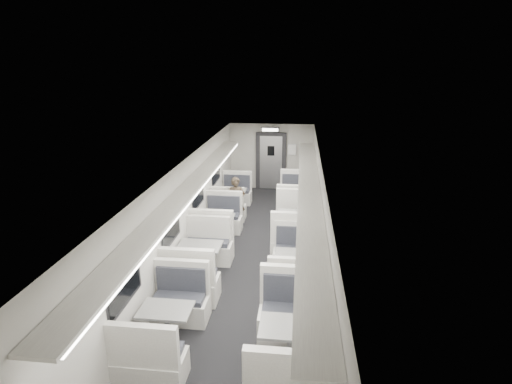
% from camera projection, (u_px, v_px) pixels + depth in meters
% --- Properties ---
extents(room, '(3.24, 12.24, 2.64)m').
position_uv_depth(room, '(250.00, 217.00, 8.83)').
color(room, black).
rests_on(room, ground).
extents(booth_left_a, '(0.97, 1.97, 1.06)m').
position_uv_depth(booth_left_a, '(233.00, 200.00, 12.51)').
color(booth_left_a, silver).
rests_on(booth_left_a, room).
extents(booth_left_b, '(1.02, 2.06, 1.10)m').
position_uv_depth(booth_left_b, '(218.00, 229.00, 10.27)').
color(booth_left_b, silver).
rests_on(booth_left_b, room).
extents(booth_left_c, '(1.10, 2.23, 1.20)m').
position_uv_depth(booth_left_c, '(200.00, 261.00, 8.52)').
color(booth_left_c, silver).
rests_on(booth_left_c, room).
extents(booth_left_d, '(1.00, 2.04, 1.09)m').
position_uv_depth(booth_left_d, '(167.00, 327.00, 6.45)').
color(booth_left_d, silver).
rests_on(booth_left_d, room).
extents(booth_right_a, '(1.12, 2.26, 1.21)m').
position_uv_depth(booth_right_a, '(297.00, 204.00, 11.97)').
color(booth_right_a, silver).
rests_on(booth_right_a, room).
extents(booth_right_b, '(1.14, 2.31, 1.24)m').
position_uv_depth(booth_right_b, '(296.00, 228.00, 10.24)').
color(booth_right_b, silver).
rests_on(booth_right_b, room).
extents(booth_right_c, '(0.97, 1.96, 1.05)m').
position_uv_depth(booth_right_c, '(294.00, 268.00, 8.34)').
color(booth_right_c, silver).
rests_on(booth_right_c, room).
extents(booth_right_d, '(1.11, 2.26, 1.21)m').
position_uv_depth(booth_right_d, '(290.00, 348.00, 5.92)').
color(booth_right_d, silver).
rests_on(booth_right_d, room).
extents(passenger, '(0.56, 0.42, 1.41)m').
position_uv_depth(passenger, '(236.00, 202.00, 11.29)').
color(passenger, black).
rests_on(passenger, room).
extents(window_a, '(0.02, 1.18, 0.84)m').
position_uv_depth(window_a, '(216.00, 170.00, 12.16)').
color(window_a, black).
rests_on(window_a, room).
extents(window_b, '(0.02, 1.18, 0.84)m').
position_uv_depth(window_b, '(198.00, 191.00, 10.08)').
color(window_b, black).
rests_on(window_b, room).
extents(window_c, '(0.02, 1.18, 0.84)m').
position_uv_depth(window_c, '(171.00, 225.00, 8.00)').
color(window_c, black).
rests_on(window_c, room).
extents(window_d, '(0.02, 1.18, 0.84)m').
position_uv_depth(window_d, '(124.00, 281.00, 5.92)').
color(window_d, black).
rests_on(window_d, room).
extents(luggage_rack_left, '(0.46, 10.40, 0.09)m').
position_uv_depth(luggage_rack_left, '(190.00, 188.00, 8.46)').
color(luggage_rack_left, silver).
rests_on(luggage_rack_left, room).
extents(luggage_rack_right, '(0.46, 10.40, 0.09)m').
position_uv_depth(luggage_rack_right, '(308.00, 192.00, 8.19)').
color(luggage_rack_right, silver).
rests_on(luggage_rack_right, room).
extents(vestibule_door, '(1.10, 0.13, 2.10)m').
position_uv_depth(vestibule_door, '(271.00, 162.00, 14.49)').
color(vestibule_door, black).
rests_on(vestibule_door, room).
extents(exit_sign, '(0.62, 0.12, 0.16)m').
position_uv_depth(exit_sign, '(270.00, 130.00, 13.65)').
color(exit_sign, black).
rests_on(exit_sign, room).
extents(wall_notice, '(0.32, 0.02, 0.40)m').
position_uv_depth(wall_notice, '(292.00, 150.00, 14.26)').
color(wall_notice, silver).
rests_on(wall_notice, room).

